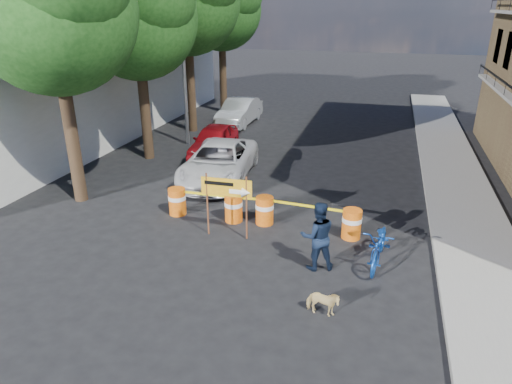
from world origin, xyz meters
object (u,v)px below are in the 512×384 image
Objects in this scene: barrel_mid_left at (234,207)px; barrel_far_right at (352,223)px; pedestrian at (318,236)px; sedan_red at (214,141)px; suv_white at (219,162)px; bicycle at (382,228)px; barrel_far_left at (177,201)px; dog at (323,303)px; detour_sign at (233,193)px; sedan_silver at (239,112)px; barrel_mid_right at (265,210)px.

barrel_far_right is at bearing -1.85° from barrel_mid_left.
sedan_red is (-6.07, 8.40, -0.25)m from pedestrian.
bicycle is at bearing -43.60° from suv_white.
bicycle reaches higher than pedestrian.
sedan_red reaches higher than barrel_far_left.
barrel_mid_left is at bearing -68.45° from sedan_red.
barrel_mid_left is at bearing 45.21° from dog.
barrel_far_left is 2.71m from detour_sign.
suv_white is at bearing 146.88° from barrel_far_right.
pedestrian is at bearing -63.85° from sedan_silver.
barrel_far_right is 2.14m from pedestrian.
bicycle is (4.19, -0.36, -0.36)m from detour_sign.
suv_white is at bearing 148.82° from bicycle.
barrel_far_left and barrel_mid_left have the same top height.
suv_white is at bearing 39.53° from dog.
bicycle is 0.54× the size of sedan_red.
sedan_silver is at bearing 107.16° from barrel_mid_left.
barrel_mid_left is at bearing 0.65° from barrel_far_left.
detour_sign reaches higher than sedan_red.
sedan_silver reaches higher than barrel_mid_left.
detour_sign is at bearing -71.86° from sedan_silver.
barrel_far_right is at bearing -0.99° from barrel_far_left.
barrel_mid_left is 1.00× the size of barrel_mid_right.
barrel_mid_right is 4.37m from suv_white.
bicycle is (6.50, -1.39, 0.61)m from barrel_far_left.
detour_sign reaches higher than pedestrian.
barrel_mid_left is 0.22× the size of sedan_red.
bicycle is at bearing -178.24° from pedestrian.
detour_sign is 4.42m from dog.
bicycle is 8.00m from suv_white.
bicycle is at bearing -6.64° from detour_sign.
barrel_mid_right is at bearing 59.17° from detour_sign.
barrel_far_right is 6.56m from suv_white.
barrel_far_right is at bearing 13.80° from detour_sign.
barrel_mid_left is at bearing -72.01° from sedan_silver.
bicycle reaches higher than sedan_silver.
suv_white is (-1.77, 3.46, 0.25)m from barrel_mid_left.
detour_sign reaches higher than sedan_silver.
detour_sign is 0.49× the size of sedan_red.
sedan_red reaches higher than barrel_mid_right.
dog is 12.24m from sedan_red.
sedan_red reaches higher than barrel_mid_left.
barrel_mid_right is 7.46m from sedan_red.
bicycle is at bearing -12.06° from barrel_far_left.
detour_sign reaches higher than suv_white.
suv_white reaches higher than dog.
barrel_mid_left is 0.46× the size of detour_sign.
pedestrian is 15.81m from sedan_silver.
barrel_far_left is 6.71m from dog.
suv_white is at bearing 117.11° from barrel_mid_left.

